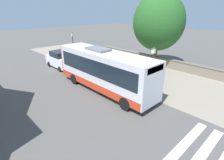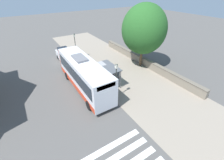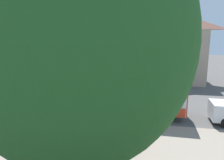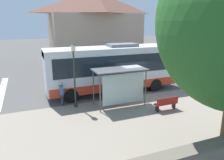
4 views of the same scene
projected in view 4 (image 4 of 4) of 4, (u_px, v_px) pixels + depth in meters
name	position (u px, v px, depth m)	size (l,w,h in m)	color
ground_plane	(133.00, 96.00, 16.31)	(120.00, 120.00, 0.00)	#514F4C
sidewalk_plaza	(170.00, 121.00, 12.28)	(9.00, 44.00, 0.02)	gray
background_building	(95.00, 26.00, 29.31)	(6.99, 12.11, 9.28)	tan
bus	(113.00, 68.00, 16.94)	(2.61, 10.28, 3.76)	silver
bus_shelter	(121.00, 76.00, 13.94)	(1.64, 3.44, 2.48)	#515459
pedestrian	(61.00, 92.00, 14.26)	(0.34, 0.22, 1.62)	#2D3347
bench	(166.00, 103.00, 13.60)	(0.40, 1.54, 0.88)	maroon
street_lamp_near	(74.00, 70.00, 13.65)	(0.28, 0.28, 4.17)	#2D332D
street_lamp_far	(221.00, 58.00, 17.85)	(0.28, 0.28, 4.26)	#2D332D
parked_car_behind_bus	(204.00, 71.00, 20.05)	(1.89, 4.39, 2.06)	silver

